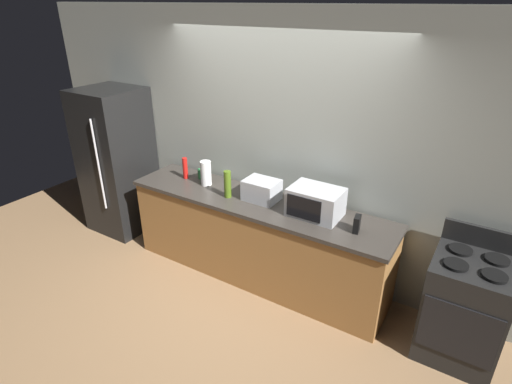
# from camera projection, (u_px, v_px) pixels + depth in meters

# --- Properties ---
(ground_plane) EXTENTS (8.00, 8.00, 0.00)m
(ground_plane) POSITION_uv_depth(u_px,v_px,m) (235.00, 294.00, 4.16)
(ground_plane) COLOR #93704C
(back_wall) EXTENTS (6.40, 0.10, 2.70)m
(back_wall) POSITION_uv_depth(u_px,v_px,m) (277.00, 147.00, 4.20)
(back_wall) COLOR #9EA399
(back_wall) RESTS_ON ground_plane
(counter_run) EXTENTS (2.84, 0.64, 0.90)m
(counter_run) POSITION_uv_depth(u_px,v_px,m) (256.00, 239.00, 4.27)
(counter_run) COLOR #9E6B38
(counter_run) RESTS_ON ground_plane
(refrigerator) EXTENTS (0.72, 0.73, 1.80)m
(refrigerator) POSITION_uv_depth(u_px,v_px,m) (117.00, 162.00, 5.06)
(refrigerator) COLOR black
(refrigerator) RESTS_ON ground_plane
(stove_range) EXTENTS (0.60, 0.61, 1.08)m
(stove_range) POSITION_uv_depth(u_px,v_px,m) (464.00, 308.00, 3.30)
(stove_range) COLOR black
(stove_range) RESTS_ON ground_plane
(microwave) EXTENTS (0.48, 0.35, 0.27)m
(microwave) POSITION_uv_depth(u_px,v_px,m) (316.00, 202.00, 3.76)
(microwave) COLOR #B7BABF
(microwave) RESTS_ON counter_run
(toaster_oven) EXTENTS (0.34, 0.26, 0.21)m
(toaster_oven) POSITION_uv_depth(u_px,v_px,m) (262.00, 190.00, 4.06)
(toaster_oven) COLOR #B7BABF
(toaster_oven) RESTS_ON counter_run
(paper_towel_roll) EXTENTS (0.12, 0.12, 0.27)m
(paper_towel_roll) POSITION_uv_depth(u_px,v_px,m) (206.00, 173.00, 4.38)
(paper_towel_roll) COLOR white
(paper_towel_roll) RESTS_ON counter_run
(cordless_phone) EXTENTS (0.07, 0.12, 0.15)m
(cordless_phone) POSITION_uv_depth(u_px,v_px,m) (357.00, 224.00, 3.51)
(cordless_phone) COLOR black
(cordless_phone) RESTS_ON counter_run
(bottle_olive_oil) EXTENTS (0.07, 0.07, 0.28)m
(bottle_olive_oil) POSITION_uv_depth(u_px,v_px,m) (228.00, 184.00, 4.10)
(bottle_olive_oil) COLOR #4C6B19
(bottle_olive_oil) RESTS_ON counter_run
(bottle_hot_sauce) EXTENTS (0.06, 0.06, 0.24)m
(bottle_hot_sauce) POSITION_uv_depth(u_px,v_px,m) (185.00, 168.00, 4.54)
(bottle_hot_sauce) COLOR red
(bottle_hot_sauce) RESTS_ON counter_run
(mug_green) EXTENTS (0.09, 0.09, 0.11)m
(mug_green) POSITION_uv_depth(u_px,v_px,m) (202.00, 174.00, 4.58)
(mug_green) COLOR #2D8C47
(mug_green) RESTS_ON counter_run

